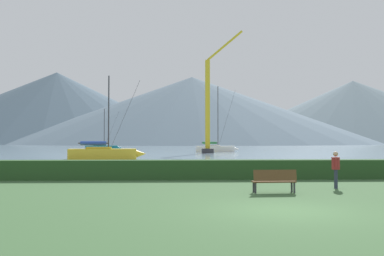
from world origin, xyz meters
TOP-DOWN VIEW (x-y plane):
  - ground_plane at (0.00, 0.00)m, footprint 1000.00×1000.00m
  - harbor_water at (0.00, 137.00)m, footprint 320.00×246.00m
  - hedge_line at (0.00, 11.00)m, footprint 80.00×1.20m
  - sailboat_slip_0 at (-11.63, 37.45)m, footprint 9.02×3.58m
  - sailboat_slip_1 at (4.46, 69.72)m, footprint 8.44×2.69m
  - sailboat_slip_5 at (-19.63, 83.85)m, footprint 8.22×4.20m
  - park_bench_near_path at (0.72, 4.50)m, footprint 1.81×0.57m
  - person_seated_viewer at (3.85, 6.01)m, footprint 0.36×0.55m
  - dock_crane at (2.66, 62.94)m, footprint 7.30×2.00m
  - distant_hill_west_ridge at (178.81, 418.77)m, footprint 291.40×291.40m
  - distant_hill_central_peak at (9.05, 298.03)m, footprint 256.41×256.41m
  - distant_hill_east_ridge at (-101.14, 346.20)m, footprint 244.81×244.81m

SIDE VIEW (x-z plane):
  - ground_plane at x=0.00m, z-range 0.00..0.00m
  - harbor_water at x=0.00m, z-range 0.00..0.00m
  - hedge_line at x=0.00m, z-range 0.00..1.07m
  - park_bench_near_path at x=0.72m, z-range 0.06..1.01m
  - sailboat_slip_5 at x=-19.63m, z-range -4.01..5.34m
  - sailboat_slip_1 at x=4.46m, z-range -5.64..7.08m
  - sailboat_slip_0 at x=-11.63m, z-range -4.16..5.61m
  - person_seated_viewer at x=3.85m, z-range 0.15..1.80m
  - dock_crane at x=2.66m, z-range -3.37..18.52m
  - distant_hill_central_peak at x=9.05m, z-range 0.00..48.57m
  - distant_hill_east_ridge at x=-101.14m, z-range 0.00..58.95m
  - distant_hill_west_ridge at x=178.81m, z-range 0.00..63.65m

